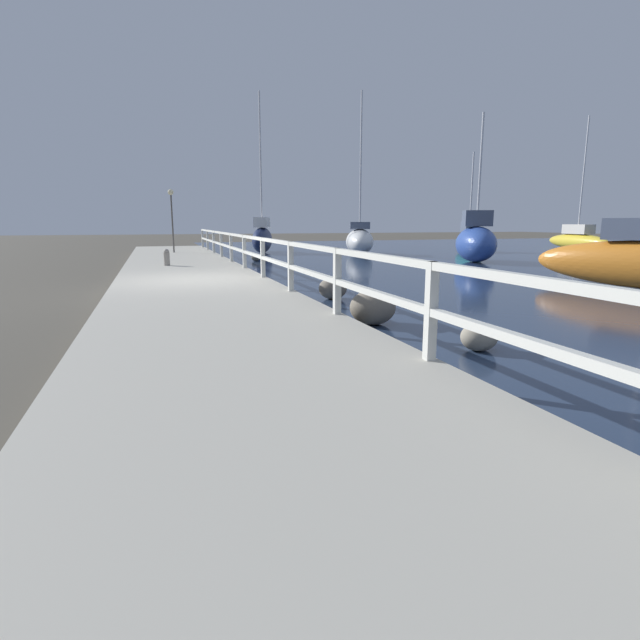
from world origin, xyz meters
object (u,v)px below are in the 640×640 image
sailboat_teal (469,240)px  sailboat_yellow (577,239)px  sailboat_navy (262,238)px  sailboat_blue (476,242)px  mooring_bollard (167,257)px  dock_lamp (171,206)px  sailboat_white (360,240)px

sailboat_teal → sailboat_yellow: size_ratio=0.69×
sailboat_navy → sailboat_blue: bearing=-32.9°
sailboat_navy → sailboat_teal: bearing=5.5°
sailboat_teal → mooring_bollard: bearing=-139.3°
dock_lamp → sailboat_white: 9.42m
mooring_bollard → sailboat_blue: sailboat_blue is taller
sailboat_blue → sailboat_yellow: bearing=52.5°
dock_lamp → sailboat_navy: (4.76, 3.04, -1.55)m
sailboat_white → sailboat_navy: (-4.51, 2.89, 0.09)m
sailboat_white → sailboat_blue: bearing=-45.2°
mooring_bollard → sailboat_white: bearing=37.2°
dock_lamp → sailboat_navy: size_ratio=0.34×
mooring_bollard → sailboat_navy: (5.25, 10.31, 0.28)m
sailboat_navy → mooring_bollard: bearing=-98.4°
mooring_bollard → sailboat_white: sailboat_white is taller
mooring_bollard → sailboat_white: 12.27m
mooring_bollard → dock_lamp: dock_lamp is taller
mooring_bollard → sailboat_white: (9.77, 7.42, 0.19)m
mooring_bollard → sailboat_white: size_ratio=0.07×
sailboat_yellow → dock_lamp: bearing=-166.8°
sailboat_teal → dock_lamp: bearing=-162.7°
sailboat_navy → sailboat_white: bearing=-14.0°
dock_lamp → sailboat_teal: sailboat_teal is taller
sailboat_navy → sailboat_teal: (11.29, -2.63, -0.17)m
sailboat_navy → sailboat_blue: size_ratio=1.39×
dock_lamp → sailboat_blue: bearing=-26.7°
mooring_bollard → dock_lamp: 7.51m
sailboat_navy → sailboat_yellow: sailboat_navy is taller
mooring_bollard → sailboat_yellow: bearing=18.0°
dock_lamp → sailboat_teal: bearing=1.4°
dock_lamp → sailboat_white: sailboat_white is taller
sailboat_white → sailboat_teal: size_ratio=1.48×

